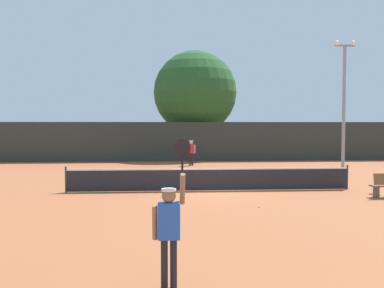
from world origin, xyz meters
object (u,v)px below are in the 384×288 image
(large_tree, at_px, (195,93))
(player_receiving, at_px, (191,150))
(player_serving, at_px, (169,222))
(light_pole, at_px, (344,98))
(tennis_ball, at_px, (259,207))
(parked_car_mid, at_px, (251,147))
(parked_car_near, at_px, (210,147))
(spare_racket, at_px, (373,194))

(large_tree, bearing_deg, player_receiving, -96.62)
(player_serving, xyz_separation_m, player_receiving, (1.79, 21.43, -0.10))
(light_pole, xyz_separation_m, large_tree, (-7.27, 12.60, 1.21))
(tennis_ball, distance_m, light_pole, 11.78)
(player_serving, height_order, parked_car_mid, player_serving)
(large_tree, relative_size, parked_car_near, 2.05)
(spare_racket, relative_size, parked_car_mid, 0.12)
(player_serving, relative_size, light_pole, 0.35)
(parked_car_mid, bearing_deg, tennis_ball, -105.23)
(player_receiving, xyz_separation_m, parked_car_near, (2.25, 8.83, -0.27))
(player_serving, distance_m, light_pole, 18.64)
(light_pole, height_order, large_tree, large_tree)
(tennis_ball, relative_size, spare_racket, 0.13)
(tennis_ball, distance_m, parked_car_near, 23.49)
(parked_car_near, bearing_deg, parked_car_mid, 8.22)
(player_serving, relative_size, large_tree, 0.29)
(spare_racket, distance_m, large_tree, 20.58)
(player_receiving, relative_size, large_tree, 0.19)
(large_tree, bearing_deg, spare_racket, -73.19)
(large_tree, height_order, parked_car_mid, large_tree)
(player_serving, xyz_separation_m, spare_racket, (8.31, 9.12, -1.13))
(parked_car_mid, bearing_deg, light_pole, -86.33)
(tennis_ball, xyz_separation_m, light_pole, (6.70, 8.73, 4.22))
(player_receiving, height_order, tennis_ball, player_receiving)
(tennis_ball, height_order, spare_racket, tennis_ball)
(player_receiving, height_order, spare_racket, player_receiving)
(large_tree, bearing_deg, parked_car_mid, 24.23)
(player_receiving, relative_size, parked_car_mid, 0.39)
(tennis_ball, bearing_deg, player_serving, -114.81)
(light_pole, bearing_deg, parked_car_mid, 97.77)
(parked_car_mid, bearing_deg, spare_racket, -92.74)
(player_serving, relative_size, player_receiving, 1.52)
(player_serving, distance_m, parked_car_mid, 31.47)
(player_receiving, bearing_deg, large_tree, -96.62)
(tennis_ball, bearing_deg, parked_car_near, 87.79)
(tennis_ball, xyz_separation_m, spare_racket, (5.17, 2.32, -0.01))
(player_serving, height_order, parked_car_near, player_serving)
(large_tree, xyz_separation_m, parked_car_mid, (5.23, 2.36, -4.68))
(tennis_ball, xyz_separation_m, large_tree, (-0.57, 21.33, 5.42))
(light_pole, distance_m, parked_car_near, 16.21)
(player_receiving, bearing_deg, tennis_ball, 95.27)
(player_receiving, bearing_deg, parked_car_near, -104.32)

